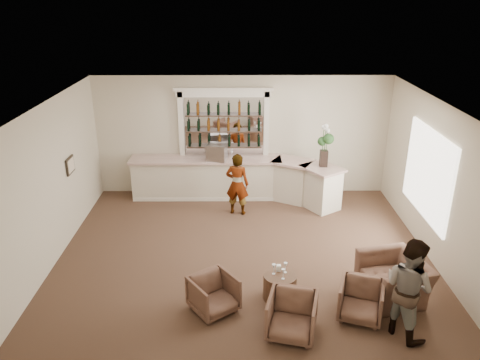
# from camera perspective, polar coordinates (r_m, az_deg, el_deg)

# --- Properties ---
(ground) EXTENTS (8.00, 8.00, 0.00)m
(ground) POSITION_cam_1_polar(r_m,az_deg,el_deg) (10.36, 0.47, -9.08)
(ground) COLOR brown
(ground) RESTS_ON ground
(room_shell) EXTENTS (8.04, 7.02, 3.32)m
(room_shell) POSITION_cam_1_polar(r_m,az_deg,el_deg) (10.04, 1.38, 4.57)
(room_shell) COLOR beige
(room_shell) RESTS_ON ground
(bar_counter) EXTENTS (5.72, 1.80, 1.14)m
(bar_counter) POSITION_cam_1_polar(r_m,az_deg,el_deg) (12.78, -0.44, 0.12)
(bar_counter) COLOR white
(bar_counter) RESTS_ON ground
(back_bar_alcove) EXTENTS (2.64, 0.25, 3.00)m
(back_bar_alcove) POSITION_cam_1_polar(r_m,az_deg,el_deg) (12.71, -1.98, 6.93)
(back_bar_alcove) COLOR white
(back_bar_alcove) RESTS_ON ground
(cocktail_table) EXTENTS (0.62, 0.62, 0.50)m
(cocktail_table) POSITION_cam_1_polar(r_m,az_deg,el_deg) (8.96, 4.87, -12.79)
(cocktail_table) COLOR #4E3722
(cocktail_table) RESTS_ON ground
(sommelier) EXTENTS (0.66, 0.51, 1.62)m
(sommelier) POSITION_cam_1_polar(r_m,az_deg,el_deg) (11.83, -0.34, -0.51)
(sommelier) COLOR gray
(sommelier) RESTS_ON ground
(guest) EXTENTS (1.03, 1.09, 1.78)m
(guest) POSITION_cam_1_polar(r_m,az_deg,el_deg) (8.25, 19.86, -12.26)
(guest) COLOR gray
(guest) RESTS_ON ground
(armchair_left) EXTENTS (1.03, 1.04, 0.69)m
(armchair_left) POSITION_cam_1_polar(r_m,az_deg,el_deg) (8.59, -3.24, -13.73)
(armchair_left) COLOR brown
(armchair_left) RESTS_ON ground
(armchair_center) EXTENTS (0.96, 0.98, 0.74)m
(armchair_center) POSITION_cam_1_polar(r_m,az_deg,el_deg) (8.11, 6.35, -16.12)
(armchair_center) COLOR brown
(armchair_center) RESTS_ON ground
(armchair_right) EXTENTS (0.94, 0.95, 0.69)m
(armchair_right) POSITION_cam_1_polar(r_m,az_deg,el_deg) (8.69, 14.53, -14.02)
(armchair_right) COLOR brown
(armchair_right) RESTS_ON ground
(armchair_far) EXTENTS (1.29, 1.40, 0.78)m
(armchair_far) POSITION_cam_1_polar(r_m,az_deg,el_deg) (9.35, 18.21, -11.33)
(armchair_far) COLOR brown
(armchair_far) RESTS_ON ground
(espresso_machine) EXTENTS (0.58, 0.51, 0.45)m
(espresso_machine) POSITION_cam_1_polar(r_m,az_deg,el_deg) (12.49, -2.87, 3.42)
(espresso_machine) COLOR silver
(espresso_machine) RESTS_ON bar_counter
(flower_vase) EXTENTS (0.30, 0.30, 1.13)m
(flower_vase) POSITION_cam_1_polar(r_m,az_deg,el_deg) (12.09, 10.29, 4.49)
(flower_vase) COLOR black
(flower_vase) RESTS_ON bar_counter
(wine_glass_bar_left) EXTENTS (0.07, 0.07, 0.21)m
(wine_glass_bar_left) POSITION_cam_1_polar(r_m,az_deg,el_deg) (12.53, -2.00, 2.92)
(wine_glass_bar_left) COLOR white
(wine_glass_bar_left) RESTS_ON bar_counter
(wine_glass_bar_right) EXTENTS (0.07, 0.07, 0.21)m
(wine_glass_bar_right) POSITION_cam_1_polar(r_m,az_deg,el_deg) (12.65, -0.99, 3.12)
(wine_glass_bar_right) COLOR white
(wine_glass_bar_right) RESTS_ON bar_counter
(wine_glass_tbl_a) EXTENTS (0.07, 0.07, 0.21)m
(wine_glass_tbl_a) POSITION_cam_1_polar(r_m,az_deg,el_deg) (8.78, 4.14, -10.79)
(wine_glass_tbl_a) COLOR white
(wine_glass_tbl_a) RESTS_ON cocktail_table
(wine_glass_tbl_b) EXTENTS (0.07, 0.07, 0.21)m
(wine_glass_tbl_b) POSITION_cam_1_polar(r_m,az_deg,el_deg) (8.84, 5.56, -10.59)
(wine_glass_tbl_b) COLOR white
(wine_glass_tbl_b) RESTS_ON cocktail_table
(wine_glass_tbl_c) EXTENTS (0.07, 0.07, 0.21)m
(wine_glass_tbl_c) POSITION_cam_1_polar(r_m,az_deg,el_deg) (8.66, 5.29, -11.35)
(wine_glass_tbl_c) COLOR white
(wine_glass_tbl_c) RESTS_ON cocktail_table
(napkin_holder) EXTENTS (0.08, 0.08, 0.12)m
(napkin_holder) POSITION_cam_1_polar(r_m,az_deg,el_deg) (8.91, 4.73, -10.64)
(napkin_holder) COLOR white
(napkin_holder) RESTS_ON cocktail_table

